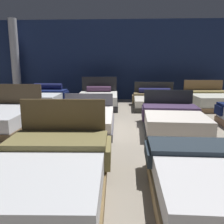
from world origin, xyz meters
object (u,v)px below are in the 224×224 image
object	(u,v)px
bed_4	(3,119)
bed_11	(212,101)
support_pillar	(15,60)
bed_1	(48,173)
bed_6	(173,120)
bed_8	(42,99)
bed_9	(98,100)
bed_10	(156,102)
bed_5	(84,121)
bed_2	(220,182)

from	to	relation	value
bed_4	bed_11	world-z (taller)	bed_4
support_pillar	bed_1	bearing A→B (deg)	-63.35
bed_6	bed_8	size ratio (longest dim) A/B	1.02
bed_8	bed_1	bearing A→B (deg)	-69.95
bed_9	bed_10	distance (m)	2.17
bed_1	bed_5	xyz separation A→B (m)	(-0.04, 2.99, -0.05)
bed_1	bed_8	size ratio (longest dim) A/B	1.03
bed_1	bed_5	bearing A→B (deg)	88.72
bed_1	bed_11	distance (m)	7.35
bed_6	bed_9	world-z (taller)	bed_9
bed_5	bed_9	distance (m)	3.02
bed_8	bed_10	distance (m)	4.28
bed_11	bed_9	bearing A→B (deg)	177.08
bed_6	bed_11	size ratio (longest dim) A/B	1.06
bed_8	support_pillar	size ratio (longest dim) A/B	0.61
bed_2	bed_6	world-z (taller)	bed_6
bed_6	bed_1	bearing A→B (deg)	-123.32
bed_5	support_pillar	bearing A→B (deg)	127.80
bed_2	bed_6	bearing A→B (deg)	89.82
bed_8	bed_10	bearing A→B (deg)	0.91
bed_1	bed_9	bearing A→B (deg)	88.19
bed_9	bed_5	bearing A→B (deg)	-92.06
bed_4	bed_2	bearing A→B (deg)	-34.96
bed_2	support_pillar	size ratio (longest dim) A/B	0.56
bed_4	bed_10	size ratio (longest dim) A/B	1.04
bed_2	bed_10	size ratio (longest dim) A/B	0.96
bed_9	bed_10	xyz separation A→B (m)	(2.17, 0.01, -0.05)
bed_5	bed_6	bearing A→B (deg)	-1.00
bed_5	bed_9	world-z (taller)	bed_9
bed_4	bed_5	world-z (taller)	bed_4
bed_1	support_pillar	size ratio (longest dim) A/B	0.63
bed_10	support_pillar	bearing A→B (deg)	166.25
bed_5	bed_11	bearing A→B (deg)	34.36
bed_2	bed_9	world-z (taller)	bed_9
bed_4	support_pillar	bearing A→B (deg)	110.51
bed_8	support_pillar	bearing A→B (deg)	136.22
support_pillar	bed_9	bearing A→B (deg)	-23.05
bed_1	bed_6	size ratio (longest dim) A/B	1.01
bed_6	bed_10	xyz separation A→B (m)	(-0.03, 3.01, -0.02)
support_pillar	bed_11	bearing A→B (deg)	-11.17
bed_2	bed_11	distance (m)	6.46
bed_11	bed_4	bearing A→B (deg)	-157.07
bed_6	bed_9	distance (m)	3.72
bed_2	bed_8	bearing A→B (deg)	126.02
bed_1	bed_9	distance (m)	6.01
bed_8	bed_11	bearing A→B (deg)	0.94
bed_10	support_pillar	size ratio (longest dim) A/B	0.58
bed_5	bed_8	distance (m)	3.65
bed_5	bed_10	world-z (taller)	bed_10
bed_4	bed_5	xyz separation A→B (m)	(2.07, 0.06, -0.04)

